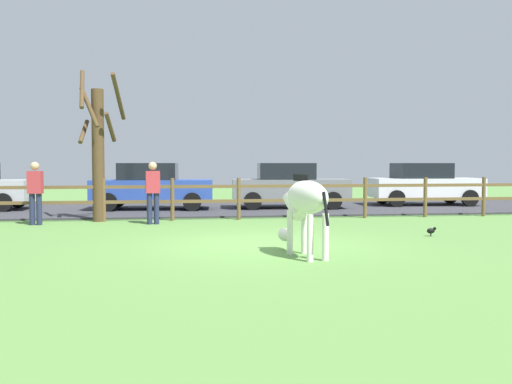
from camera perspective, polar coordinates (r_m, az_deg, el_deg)
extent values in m
plane|color=#5B8C42|center=(11.24, 0.21, -5.30)|extent=(60.00, 60.00, 0.00)
cube|color=#38383D|center=(20.43, -3.61, -1.54)|extent=(28.00, 7.40, 0.05)
cylinder|color=brown|center=(16.48, -21.45, -0.81)|extent=(0.11, 0.11, 1.19)
cylinder|color=brown|center=(16.15, -15.00, -0.78)|extent=(0.11, 0.11, 1.19)
cylinder|color=brown|center=(16.04, -8.37, -0.74)|extent=(0.11, 0.11, 1.19)
cylinder|color=brown|center=(16.14, -1.74, -0.69)|extent=(0.11, 0.11, 1.19)
cylinder|color=brown|center=(16.45, 4.72, -0.63)|extent=(0.11, 0.11, 1.19)
cylinder|color=brown|center=(16.96, 10.87, -0.56)|extent=(0.11, 0.11, 1.19)
cylinder|color=brown|center=(17.66, 16.60, -0.50)|extent=(0.11, 0.11, 1.19)
cylinder|color=brown|center=(18.52, 21.84, -0.43)|extent=(0.11, 0.11, 1.19)
cube|color=brown|center=(16.06, -5.05, -0.93)|extent=(20.50, 0.06, 0.09)
cube|color=brown|center=(16.04, -5.05, 0.56)|extent=(20.50, 0.06, 0.09)
cylinder|color=#513A23|center=(16.20, -15.53, 3.53)|extent=(0.33, 0.33, 3.62)
cylinder|color=#513A23|center=(16.32, -16.87, 5.82)|extent=(0.20, 0.84, 0.71)
cylinder|color=#513A23|center=(16.16, -13.63, 9.25)|extent=(0.30, 1.23, 1.17)
cylinder|color=#513A23|center=(16.07, -16.35, 8.16)|extent=(0.61, 0.52, 1.12)
cylinder|color=#513A23|center=(16.13, -14.38, 6.32)|extent=(0.26, 0.79, 0.79)
cylinder|color=#513A23|center=(16.34, -17.03, 9.83)|extent=(0.21, 0.90, 1.15)
ellipsoid|color=white|center=(9.65, 5.16, -0.50)|extent=(0.74, 1.31, 0.56)
cylinder|color=white|center=(10.01, 3.42, -4.06)|extent=(0.11, 0.11, 0.78)
cylinder|color=white|center=(10.13, 4.86, -3.98)|extent=(0.11, 0.11, 0.78)
cylinder|color=white|center=(9.30, 5.44, -4.61)|extent=(0.11, 0.11, 0.78)
cylinder|color=white|center=(9.42, 6.97, -4.51)|extent=(0.11, 0.11, 0.78)
cylinder|color=white|center=(10.14, 3.85, -1.39)|extent=(0.36, 0.63, 0.51)
ellipsoid|color=white|center=(10.58, 2.89, -4.28)|extent=(0.29, 0.47, 0.24)
cube|color=black|center=(9.87, 4.53, 1.44)|extent=(0.16, 0.56, 0.12)
cylinder|color=black|center=(9.07, 7.00, -1.68)|extent=(0.09, 0.20, 0.54)
cylinder|color=black|center=(13.10, 17.06, -4.12)|extent=(0.01, 0.01, 0.06)
cylinder|color=black|center=(13.07, 17.13, -4.14)|extent=(0.01, 0.01, 0.06)
ellipsoid|color=black|center=(13.07, 17.10, -3.74)|extent=(0.18, 0.10, 0.12)
sphere|color=black|center=(13.11, 17.46, -3.51)|extent=(0.07, 0.07, 0.07)
cube|color=#2D4CAD|center=(19.54, -10.26, 0.20)|extent=(4.11, 1.99, 0.70)
cube|color=black|center=(19.54, -10.72, 2.05)|extent=(2.01, 1.70, 0.56)
cylinder|color=black|center=(20.31, -6.20, -0.66)|extent=(0.61, 0.22, 0.60)
cylinder|color=black|center=(18.61, -6.41, -0.98)|extent=(0.61, 0.22, 0.60)
cylinder|color=black|center=(20.59, -13.73, -0.67)|extent=(0.61, 0.22, 0.60)
cylinder|color=black|center=(18.92, -14.61, -0.99)|extent=(0.61, 0.22, 0.60)
cylinder|color=black|center=(21.57, -22.71, -0.66)|extent=(0.60, 0.19, 0.60)
cylinder|color=black|center=(19.94, -24.01, -0.96)|extent=(0.60, 0.19, 0.60)
cube|color=white|center=(22.09, 16.54, 0.43)|extent=(4.10, 1.95, 0.70)
cube|color=black|center=(22.02, 16.20, 2.07)|extent=(2.00, 1.68, 0.56)
cylinder|color=black|center=(23.40, 18.86, -0.33)|extent=(0.61, 0.22, 0.60)
cylinder|color=black|center=(21.85, 20.63, -0.58)|extent=(0.61, 0.22, 0.60)
cylinder|color=black|center=(22.46, 12.53, -0.37)|extent=(0.61, 0.22, 0.60)
cylinder|color=black|center=(20.85, 13.90, -0.63)|extent=(0.61, 0.22, 0.60)
cube|color=slate|center=(19.85, 3.43, 0.28)|extent=(4.12, 2.02, 0.70)
cube|color=black|center=(19.81, 3.00, 2.10)|extent=(2.02, 1.71, 0.56)
cylinder|color=black|center=(20.91, 6.82, -0.56)|extent=(0.61, 0.23, 0.60)
cylinder|color=black|center=(19.24, 7.73, -0.86)|extent=(0.61, 0.23, 0.60)
cylinder|color=black|center=(20.59, -0.59, -0.59)|extent=(0.61, 0.23, 0.60)
cylinder|color=black|center=(18.90, -0.33, -0.90)|extent=(0.61, 0.23, 0.60)
cylinder|color=#232847|center=(15.17, -10.62, -1.66)|extent=(0.14, 0.14, 0.82)
cylinder|color=#232847|center=(15.19, -9.94, -1.65)|extent=(0.14, 0.14, 0.82)
cube|color=#B7333D|center=(15.14, -10.30, 0.99)|extent=(0.38, 0.26, 0.58)
sphere|color=tan|center=(15.13, -10.32, 2.58)|extent=(0.22, 0.22, 0.22)
cylinder|color=#232847|center=(15.84, -21.50, -1.62)|extent=(0.14, 0.14, 0.82)
cylinder|color=#232847|center=(15.78, -20.89, -1.63)|extent=(0.14, 0.14, 0.82)
cube|color=#B7333D|center=(15.77, -21.24, 0.91)|extent=(0.38, 0.26, 0.58)
sphere|color=tan|center=(15.77, -21.27, 2.44)|extent=(0.22, 0.22, 0.22)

